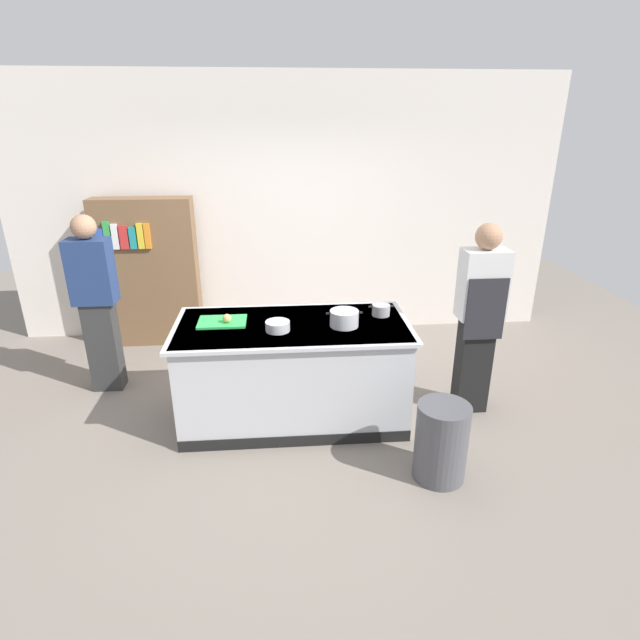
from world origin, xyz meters
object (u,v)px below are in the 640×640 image
Objects in this scene: onion at (227,318)px; person_guest at (96,301)px; sauce_pan at (381,310)px; trash_bin at (441,442)px; bookshelf at (149,273)px; mixing_bowl at (278,326)px; person_chef at (479,316)px; stock_pot at (344,318)px.

onion is 1.43m from person_guest.
onion is at bearing -175.11° from sauce_pan.
trash_bin is (1.59, -0.93, -0.66)m from onion.
bookshelf is (0.22, 1.10, -0.06)m from person_guest.
person_chef is at bearing 4.79° from mixing_bowl.
trash_bin is (0.27, -1.05, -0.65)m from sauce_pan.
person_guest is (-2.59, 0.55, -0.04)m from sauce_pan.
bookshelf is (-2.37, 1.65, -0.09)m from sauce_pan.
sauce_pan is 0.13× the size of person_guest.
onion is 0.04× the size of bookshelf.
stock_pot is 1.19m from person_chef.
stock_pot is at bearing -42.82° from bookshelf.
person_chef is (1.74, 0.15, -0.03)m from mixing_bowl.
person_chef reaches higher than sauce_pan.
mixing_bowl is 0.12× the size of bookshelf.
sauce_pan is at bearing 4.89° from onion.
trash_bin is (0.62, -0.83, -0.67)m from stock_pot.
trash_bin is 1.24m from person_chef.
sauce_pan is 0.13× the size of bookshelf.
trash_bin is 3.82m from bookshelf.
person_chef is at bearing 4.29° from stock_pot.
stock_pot reaches higher than sauce_pan.
person_guest is at bearing 152.61° from onion.
sauce_pan is 0.94m from mixing_bowl.
bookshelf reaches higher than trash_bin.
person_guest is at bearing 161.17° from stock_pot.
stock_pot is at bearing 5.86° from mixing_bowl.
mixing_bowl is 2.42m from bookshelf.
bookshelf is (-2.64, 2.70, 0.55)m from trash_bin.
mixing_bowl is at bearing -21.04° from onion.
person_guest reaches higher than stock_pot.
trash_bin is at bearing -53.09° from stock_pot.
sauce_pan is at bearing 104.55° from trash_bin.
mixing_bowl is (-0.90, -0.27, -0.01)m from sauce_pan.
sauce_pan is at bearing 63.41° from person_guest.
mixing_bowl is 1.54m from trash_bin.
trash_bin is 3.33m from person_guest.
bookshelf is (-1.47, 1.93, -0.09)m from mixing_bowl.
trash_bin is at bearing 46.22° from person_guest.
mixing_bowl is at bearing 146.62° from trash_bin.
mixing_bowl is (0.42, -0.16, -0.02)m from onion.
person_guest is at bearing 150.91° from trash_bin.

